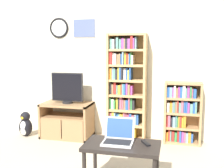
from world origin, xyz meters
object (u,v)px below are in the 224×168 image
(television, at_px, (67,88))
(bookshelf_short, at_px, (181,113))
(bookshelf_tall, at_px, (125,88))
(laptop, at_px, (118,136))
(tv_stand, at_px, (67,120))
(remote_near_laptop, at_px, (146,143))
(coffee_table, at_px, (122,149))
(penguin_figurine, at_px, (25,125))

(television, xyz_separation_m, bookshelf_short, (1.90, 0.16, -0.36))
(bookshelf_tall, relative_size, laptop, 5.16)
(tv_stand, distance_m, television, 0.56)
(bookshelf_short, relative_size, remote_near_laptop, 6.25)
(coffee_table, bearing_deg, tv_stand, 132.20)
(tv_stand, xyz_separation_m, coffee_table, (1.26, -1.38, 0.11))
(bookshelf_short, bearing_deg, tv_stand, -175.19)
(tv_stand, relative_size, bookshelf_tall, 0.48)
(tv_stand, distance_m, penguin_figurine, 0.74)
(television, height_order, bookshelf_tall, bookshelf_tall)
(penguin_figurine, bearing_deg, laptop, -31.83)
(tv_stand, distance_m, remote_near_laptop, 2.01)
(coffee_table, distance_m, remote_near_laptop, 0.27)
(tv_stand, height_order, penguin_figurine, tv_stand)
(television, relative_size, laptop, 1.61)
(bookshelf_short, bearing_deg, remote_near_laptop, -105.41)
(bookshelf_tall, xyz_separation_m, bookshelf_short, (0.92, 0.03, -0.37))
(bookshelf_tall, height_order, laptop, bookshelf_tall)
(bookshelf_tall, distance_m, penguin_figurine, 1.87)
(coffee_table, relative_size, laptop, 2.43)
(tv_stand, height_order, television, television)
(bookshelf_tall, bearing_deg, remote_near_laptop, -70.69)
(tv_stand, xyz_separation_m, remote_near_laptop, (1.51, -1.32, 0.19))
(laptop, bearing_deg, remote_near_laptop, 1.77)
(bookshelf_short, xyz_separation_m, penguin_figurine, (-2.64, -0.30, -0.30))
(bookshelf_tall, distance_m, coffee_table, 1.61)
(tv_stand, xyz_separation_m, penguin_figurine, (-0.72, -0.14, -0.10))
(television, relative_size, coffee_table, 0.66)
(television, bearing_deg, bookshelf_short, 4.76)
(tv_stand, bearing_deg, remote_near_laptop, -41.14)
(remote_near_laptop, bearing_deg, bookshelf_tall, -101.19)
(coffee_table, bearing_deg, television, 131.65)
(television, relative_size, bookshelf_tall, 0.31)
(bookshelf_tall, xyz_separation_m, coffee_table, (0.26, -1.52, -0.46))
(bookshelf_short, height_order, laptop, bookshelf_short)
(remote_near_laptop, bearing_deg, coffee_table, -15.95)
(bookshelf_short, distance_m, remote_near_laptop, 1.53)
(television, distance_m, laptop, 1.81)
(television, xyz_separation_m, coffee_table, (1.23, -1.39, -0.44))
(bookshelf_tall, relative_size, remote_near_laptop, 11.04)
(laptop, bearing_deg, television, 130.38)
(bookshelf_short, xyz_separation_m, laptop, (-0.71, -1.50, 0.04))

